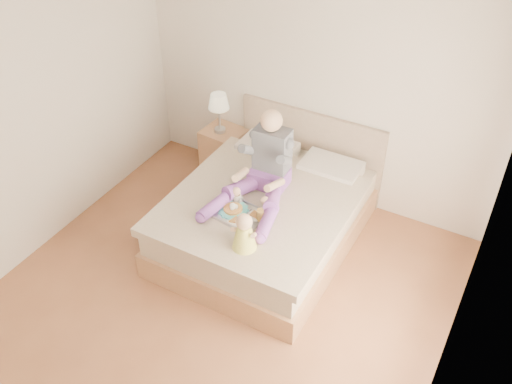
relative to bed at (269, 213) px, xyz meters
The scene contains 7 objects.
room 1.61m from the bed, 85.70° to the right, with size 4.02×4.22×2.71m.
bed is the anchor object (origin of this frame).
nightstand 1.30m from the bed, 142.16° to the left, with size 0.50×0.45×0.57m.
lamp 1.44m from the bed, 144.04° to the left, with size 0.24×0.24×0.48m.
adult 0.55m from the bed, 148.10° to the right, with size 0.73×1.04×0.86m.
tray 0.57m from the bed, 96.70° to the right, with size 0.51×0.43×0.13m.
baby 0.94m from the bed, 77.02° to the right, with size 0.24×0.33×0.37m.
Camera 1 is at (2.05, -2.89, 4.11)m, focal length 40.00 mm.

